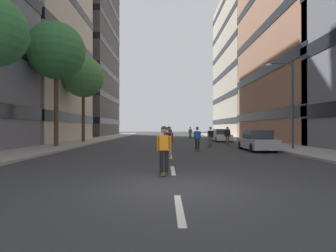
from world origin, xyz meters
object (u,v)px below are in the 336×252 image
object	(u,v)px
skater_1	(170,132)
skater_4	(164,148)
street_tree_far	(56,51)
skater_0	(169,140)
parked_car_mid	(221,136)
skater_5	(190,132)
skater_2	(197,137)
street_tree_mid	(83,77)
skater_6	(211,136)
streetlamp_right	(288,95)
skater_3	(227,135)
parked_car_near	(257,141)

from	to	relation	value
skater_1	skater_4	bearing A→B (deg)	-91.41
street_tree_far	skater_0	size ratio (longest dim) A/B	5.93
parked_car_mid	skater_5	distance (m)	7.20
street_tree_far	skater_0	distance (m)	14.19
skater_2	skater_4	distance (m)	10.57
skater_5	skater_1	bearing A→B (deg)	-169.10
street_tree_mid	skater_2	xyz separation A→B (m)	(11.72, -10.28, -6.44)
street_tree_far	skater_6	size ratio (longest dim) A/B	5.93
street_tree_mid	streetlamp_right	xyz separation A→B (m)	(18.51, -10.38, -3.29)
skater_4	skater_6	world-z (taller)	same
parked_car_mid	street_tree_mid	bearing A→B (deg)	-172.29
skater_0	skater_1	bearing A→B (deg)	88.82
parked_car_mid	skater_4	xyz separation A→B (m)	(-6.82, -22.75, 0.29)
street_tree_far	street_tree_mid	bearing A→B (deg)	90.00
skater_6	skater_1	bearing A→B (deg)	102.46
street_tree_mid	skater_2	size ratio (longest dim) A/B	5.42
street_tree_mid	skater_5	bearing A→B (deg)	33.75
parked_car_mid	skater_3	distance (m)	7.98
parked_car_near	parked_car_mid	xyz separation A→B (m)	(0.00, 12.78, 0.00)
skater_4	skater_0	bearing A→B (deg)	87.61
skater_0	skater_3	xyz separation A→B (m)	(5.54, 9.41, -0.03)
skater_6	skater_2	bearing A→B (deg)	-114.84
skater_0	skater_1	distance (m)	23.22
street_tree_far	skater_5	world-z (taller)	street_tree_far
street_tree_mid	skater_5	size ratio (longest dim) A/B	5.42
street_tree_far	skater_5	xyz separation A→B (m)	(12.94, 16.12, -7.24)
street_tree_far	parked_car_near	bearing A→B (deg)	-11.02
skater_1	skater_2	distance (m)	18.44
streetlamp_right	skater_6	world-z (taller)	streetlamp_right
skater_4	skater_5	world-z (taller)	same
parked_car_near	street_tree_far	xyz separation A→B (m)	(-16.10, 3.14, 7.53)
skater_1	skater_2	xyz separation A→B (m)	(1.73, -18.36, 0.00)
parked_car_mid	skater_0	xyz separation A→B (m)	(-6.59, -17.32, 0.32)
street_tree_far	streetlamp_right	xyz separation A→B (m)	(18.51, -2.91, -4.09)
skater_6	skater_3	bearing A→B (deg)	33.34
skater_5	parked_car_near	bearing A→B (deg)	-80.69
streetlamp_right	street_tree_far	bearing A→B (deg)	171.06
street_tree_mid	street_tree_far	bearing A→B (deg)	-90.00
skater_2	skater_3	bearing A→B (deg)	53.83
parked_car_mid	skater_2	distance (m)	13.21
parked_car_near	parked_car_mid	distance (m)	12.78
skater_1	skater_6	xyz separation A→B (m)	(3.31, -14.96, 0.00)
skater_3	skater_6	xyz separation A→B (m)	(-1.76, -1.16, 0.00)
street_tree_far	parked_car_mid	bearing A→B (deg)	30.93
skater_5	skater_3	bearing A→B (deg)	-81.67
street_tree_far	skater_4	distance (m)	17.61
skater_1	skater_2	bearing A→B (deg)	-84.62
skater_1	skater_3	size ratio (longest dim) A/B	1.00
skater_5	skater_6	xyz separation A→B (m)	(0.35, -15.53, 0.00)
streetlamp_right	skater_5	bearing A→B (deg)	106.30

